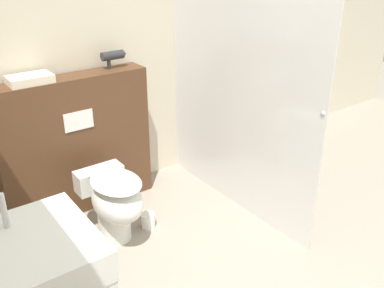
{
  "coord_description": "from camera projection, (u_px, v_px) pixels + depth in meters",
  "views": [
    {
      "loc": [
        -1.45,
        -0.73,
        1.92
      ],
      "look_at": [
        0.12,
        1.39,
        0.7
      ],
      "focal_mm": 40.0,
      "sensor_mm": 36.0,
      "label": 1
    }
  ],
  "objects": [
    {
      "name": "shower_glass",
      "position": [
        238.0,
        78.0,
        3.13
      ],
      "size": [
        0.04,
        1.61,
        2.1
      ],
      "color": "silver",
      "rests_on": "ground_plane"
    },
    {
      "name": "hair_drier",
      "position": [
        113.0,
        56.0,
        3.23
      ],
      "size": [
        0.2,
        0.07,
        0.13
      ],
      "color": "#2D2D33",
      "rests_on": "partition_panel"
    },
    {
      "name": "wall_back",
      "position": [
        107.0,
        42.0,
        3.32
      ],
      "size": [
        8.0,
        0.06,
        2.5
      ],
      "color": "beige",
      "rests_on": "ground_plane"
    },
    {
      "name": "partition_panel",
      "position": [
        76.0,
        145.0,
        3.28
      ],
      "size": [
        1.17,
        0.23,
        1.08
      ],
      "color": "#51331E",
      "rests_on": "ground_plane"
    },
    {
      "name": "spare_toilet_roll",
      "position": [
        148.0,
        221.0,
        3.2
      ],
      "size": [
        0.1,
        0.1,
        0.11
      ],
      "color": "white",
      "rests_on": "ground_plane"
    },
    {
      "name": "folded_towel",
      "position": [
        30.0,
        79.0,
        2.9
      ],
      "size": [
        0.29,
        0.19,
        0.06
      ],
      "color": "beige",
      "rests_on": "partition_panel"
    },
    {
      "name": "toilet",
      "position": [
        114.0,
        202.0,
        2.96
      ],
      "size": [
        0.34,
        0.56,
        0.51
      ],
      "color": "white",
      "rests_on": "ground_plane"
    }
  ]
}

